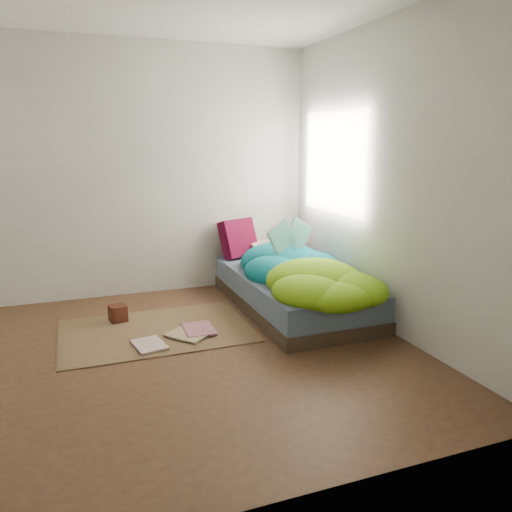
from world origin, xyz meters
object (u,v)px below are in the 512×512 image
Objects in this scene: pillow_magenta at (239,238)px; wooden_box at (118,313)px; floor_book_b at (184,332)px; floor_book_a at (136,348)px; bed at (292,291)px; open_book at (290,226)px.

wooden_box is (-1.40, -0.72, -0.47)m from pillow_magenta.
floor_book_a is at bearing -154.06° from floor_book_b.
wooden_box is 0.71m from floor_book_a.
bed is 1.68m from floor_book_a.
pillow_magenta reaches higher than bed.
open_book is at bearing 21.06° from floor_book_b.
bed is 0.65m from open_book.
pillow_magenta is 0.90m from open_book.
pillow_magenta is 1.62m from floor_book_b.
open_book reaches higher than floor_book_a.
bed reaches higher than floor_book_a.
floor_book_b is at bearing 13.92° from floor_book_a.
open_book is at bearing -3.60° from wooden_box.
wooden_box reaches higher than floor_book_a.
floor_book_a is 0.47m from floor_book_b.
wooden_box is 0.47× the size of floor_book_a.
pillow_magenta is 1.24× the size of floor_book_b.
floor_book_a is (-1.59, -0.52, -0.14)m from bed.
open_book reaches higher than bed.
bed is at bearing -6.39° from wooden_box.
pillow_magenta is at bearing 105.38° from bed.
floor_book_b is (-0.91, -1.24, -0.52)m from pillow_magenta.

